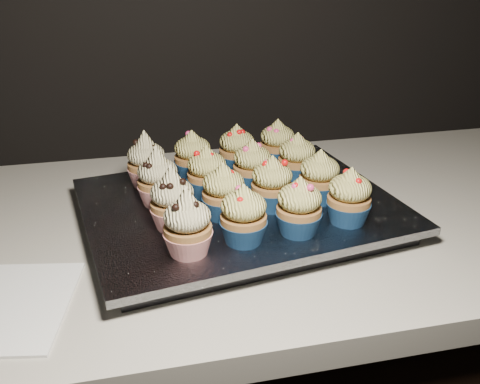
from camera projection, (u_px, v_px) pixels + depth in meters
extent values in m
cube|color=beige|center=(377.00, 210.00, 0.92)|extent=(2.44, 0.64, 0.04)
cube|color=black|center=(240.00, 215.00, 0.84)|extent=(0.47, 0.39, 0.02)
cube|color=silver|center=(240.00, 205.00, 0.83)|extent=(0.51, 0.43, 0.01)
cone|color=#B0181A|center=(188.00, 243.00, 0.68)|extent=(0.06, 0.06, 0.03)
ellipsoid|color=beige|center=(187.00, 216.00, 0.67)|extent=(0.06, 0.06, 0.04)
cone|color=beige|center=(186.00, 196.00, 0.66)|extent=(0.03, 0.03, 0.03)
cone|color=navy|center=(243.00, 232.00, 0.71)|extent=(0.06, 0.06, 0.03)
ellipsoid|color=#DFD470|center=(244.00, 206.00, 0.69)|extent=(0.06, 0.06, 0.04)
cone|color=#DFD470|center=(244.00, 190.00, 0.68)|extent=(0.03, 0.03, 0.02)
cone|color=navy|center=(298.00, 223.00, 0.73)|extent=(0.06, 0.06, 0.03)
ellipsoid|color=#DFD470|center=(300.00, 198.00, 0.71)|extent=(0.06, 0.06, 0.04)
cone|color=#DFD470|center=(300.00, 182.00, 0.71)|extent=(0.03, 0.03, 0.02)
cone|color=navy|center=(348.00, 212.00, 0.76)|extent=(0.06, 0.06, 0.03)
ellipsoid|color=#DFD470|center=(350.00, 188.00, 0.74)|extent=(0.06, 0.06, 0.04)
cone|color=#DFD470|center=(352.00, 173.00, 0.73)|extent=(0.03, 0.03, 0.02)
cone|color=#B0181A|center=(173.00, 217.00, 0.75)|extent=(0.06, 0.06, 0.03)
ellipsoid|color=beige|center=(172.00, 193.00, 0.73)|extent=(0.06, 0.06, 0.04)
cone|color=beige|center=(171.00, 174.00, 0.72)|extent=(0.03, 0.03, 0.03)
cone|color=navy|center=(224.00, 207.00, 0.78)|extent=(0.06, 0.06, 0.03)
ellipsoid|color=#DFD470|center=(223.00, 183.00, 0.76)|extent=(0.06, 0.06, 0.04)
cone|color=#DFD470|center=(223.00, 168.00, 0.75)|extent=(0.03, 0.03, 0.02)
cone|color=navy|center=(272.00, 199.00, 0.80)|extent=(0.06, 0.06, 0.03)
ellipsoid|color=#DFD470|center=(272.00, 175.00, 0.78)|extent=(0.06, 0.06, 0.04)
cone|color=#DFD470|center=(273.00, 161.00, 0.77)|extent=(0.03, 0.03, 0.02)
cone|color=navy|center=(318.00, 191.00, 0.82)|extent=(0.06, 0.06, 0.03)
ellipsoid|color=#DFD470|center=(320.00, 169.00, 0.81)|extent=(0.06, 0.06, 0.04)
cone|color=#DFD470|center=(321.00, 154.00, 0.80)|extent=(0.03, 0.03, 0.02)
cone|color=#B0181A|center=(159.00, 194.00, 0.81)|extent=(0.06, 0.06, 0.03)
ellipsoid|color=beige|center=(157.00, 171.00, 0.80)|extent=(0.06, 0.06, 0.04)
cone|color=beige|center=(156.00, 154.00, 0.79)|extent=(0.03, 0.03, 0.03)
cone|color=navy|center=(207.00, 187.00, 0.84)|extent=(0.06, 0.06, 0.03)
ellipsoid|color=#DFD470|center=(207.00, 164.00, 0.82)|extent=(0.06, 0.06, 0.04)
cone|color=#DFD470|center=(206.00, 150.00, 0.81)|extent=(0.03, 0.03, 0.02)
cone|color=navy|center=(252.00, 179.00, 0.86)|extent=(0.06, 0.06, 0.03)
ellipsoid|color=#DFD470|center=(252.00, 157.00, 0.85)|extent=(0.06, 0.06, 0.04)
cone|color=#DFD470|center=(252.00, 144.00, 0.84)|extent=(0.03, 0.03, 0.02)
cone|color=navy|center=(296.00, 172.00, 0.89)|extent=(0.06, 0.06, 0.03)
ellipsoid|color=#DFD470|center=(297.00, 151.00, 0.88)|extent=(0.06, 0.06, 0.04)
cone|color=#DFD470|center=(298.00, 137.00, 0.87)|extent=(0.03, 0.03, 0.02)
cone|color=#B0181A|center=(148.00, 176.00, 0.88)|extent=(0.06, 0.06, 0.03)
ellipsoid|color=beige|center=(146.00, 154.00, 0.86)|extent=(0.06, 0.06, 0.04)
cone|color=beige|center=(144.00, 138.00, 0.85)|extent=(0.03, 0.03, 0.03)
cone|color=navy|center=(193.00, 169.00, 0.90)|extent=(0.06, 0.06, 0.03)
ellipsoid|color=#DFD470|center=(192.00, 148.00, 0.89)|extent=(0.06, 0.06, 0.04)
cone|color=#DFD470|center=(192.00, 135.00, 0.88)|extent=(0.03, 0.03, 0.02)
cone|color=navy|center=(237.00, 162.00, 0.93)|extent=(0.06, 0.06, 0.03)
ellipsoid|color=#DFD470|center=(237.00, 141.00, 0.92)|extent=(0.06, 0.06, 0.04)
cone|color=#DFD470|center=(237.00, 129.00, 0.91)|extent=(0.03, 0.03, 0.02)
cone|color=navy|center=(277.00, 156.00, 0.96)|extent=(0.06, 0.06, 0.03)
ellipsoid|color=#DFD470|center=(278.00, 136.00, 0.94)|extent=(0.06, 0.06, 0.04)
cone|color=#DFD470|center=(278.00, 124.00, 0.93)|extent=(0.03, 0.03, 0.02)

